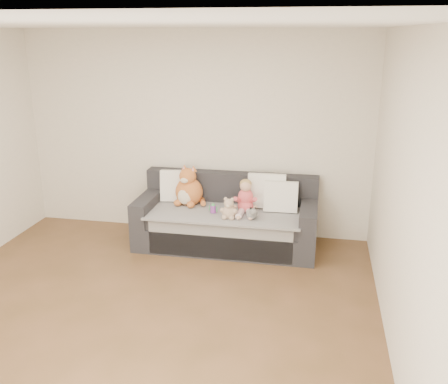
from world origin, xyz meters
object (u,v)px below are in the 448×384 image
sofa (227,221)px  plush_cat (189,189)px  teddy_bear (229,210)px  toddler (245,199)px  sippy_cup (213,208)px

sofa → plush_cat: plush_cat is taller
teddy_bear → toddler: bearing=60.7°
plush_cat → sippy_cup: size_ratio=4.26×
plush_cat → toddler: bearing=-0.0°
sofa → toddler: size_ratio=5.23×
teddy_bear → sippy_cup: 0.27m
sofa → teddy_bear: (0.08, -0.33, 0.27)m
teddy_bear → plush_cat: bearing=149.2°
plush_cat → sippy_cup: (0.37, -0.26, -0.13)m
plush_cat → sippy_cup: bearing=-22.2°
sofa → sippy_cup: sofa is taller
toddler → plush_cat: plush_cat is taller
sofa → plush_cat: 0.62m
toddler → teddy_bear: bearing=-129.7°
toddler → sofa: bearing=154.2°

